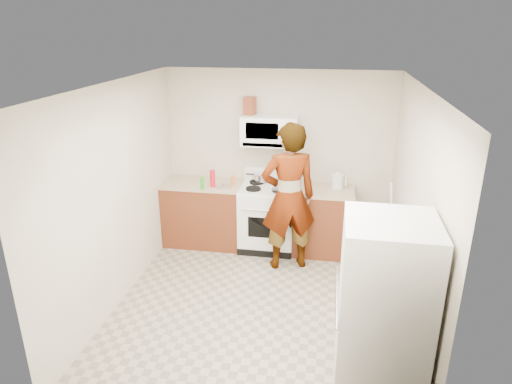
% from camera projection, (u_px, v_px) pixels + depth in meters
% --- Properties ---
extents(floor, '(3.60, 3.60, 0.00)m').
position_uv_depth(floor, '(258.00, 305.00, 5.29)').
color(floor, gray).
rests_on(floor, ground).
extents(back_wall, '(3.20, 0.02, 2.50)m').
position_uv_depth(back_wall, '(278.00, 159.00, 6.51)').
color(back_wall, beige).
rests_on(back_wall, floor).
extents(right_wall, '(0.02, 3.60, 2.50)m').
position_uv_depth(right_wall, '(413.00, 215.00, 4.61)').
color(right_wall, beige).
rests_on(right_wall, floor).
extents(cabinet_left, '(1.12, 0.62, 0.90)m').
position_uv_depth(cabinet_left, '(204.00, 214.00, 6.67)').
color(cabinet_left, brown).
rests_on(cabinet_left, floor).
extents(counter_left, '(1.14, 0.64, 0.03)m').
position_uv_depth(counter_left, '(203.00, 184.00, 6.51)').
color(counter_left, tan).
rests_on(counter_left, cabinet_left).
extents(cabinet_right, '(0.80, 0.62, 0.90)m').
position_uv_depth(cabinet_right, '(323.00, 222.00, 6.40)').
color(cabinet_right, brown).
rests_on(cabinet_right, floor).
extents(counter_right, '(0.82, 0.64, 0.03)m').
position_uv_depth(counter_right, '(324.00, 191.00, 6.24)').
color(counter_right, tan).
rests_on(counter_right, cabinet_right).
extents(gas_range, '(0.76, 0.65, 1.13)m').
position_uv_depth(gas_range, '(268.00, 216.00, 6.51)').
color(gas_range, white).
rests_on(gas_range, floor).
extents(microwave, '(0.76, 0.38, 0.40)m').
position_uv_depth(microwave, '(270.00, 130.00, 6.20)').
color(microwave, white).
rests_on(microwave, back_wall).
extents(person, '(0.83, 0.68, 1.96)m').
position_uv_depth(person, '(288.00, 198.00, 5.82)').
color(person, tan).
rests_on(person, floor).
extents(fridge, '(0.71, 0.71, 1.70)m').
position_uv_depth(fridge, '(382.00, 318.00, 3.66)').
color(fridge, white).
rests_on(fridge, floor).
extents(kettle, '(0.18, 0.18, 0.20)m').
position_uv_depth(kettle, '(338.00, 181.00, 6.26)').
color(kettle, silver).
rests_on(kettle, counter_right).
extents(jug, '(0.17, 0.17, 0.24)m').
position_uv_depth(jug, '(250.00, 106.00, 6.17)').
color(jug, maroon).
rests_on(jug, microwave).
extents(saucepan, '(0.26, 0.26, 0.11)m').
position_uv_depth(saucepan, '(260.00, 177.00, 6.51)').
color(saucepan, silver).
rests_on(saucepan, gas_range).
extents(tray, '(0.26, 0.17, 0.05)m').
position_uv_depth(tray, '(281.00, 189.00, 6.20)').
color(tray, white).
rests_on(tray, gas_range).
extents(bottle_spray, '(0.09, 0.09, 0.24)m').
position_uv_depth(bottle_spray, '(213.00, 179.00, 6.29)').
color(bottle_spray, red).
rests_on(bottle_spray, counter_left).
extents(bottle_hot_sauce, '(0.05, 0.05, 0.14)m').
position_uv_depth(bottle_hot_sauce, '(233.00, 180.00, 6.37)').
color(bottle_hot_sauce, orange).
rests_on(bottle_hot_sauce, counter_left).
extents(bottle_green_cap, '(0.06, 0.06, 0.17)m').
position_uv_depth(bottle_green_cap, '(202.00, 184.00, 6.21)').
color(bottle_green_cap, '#1D941B').
rests_on(bottle_green_cap, counter_left).
extents(pot_lid, '(0.30, 0.30, 0.01)m').
position_uv_depth(pot_lid, '(223.00, 186.00, 6.34)').
color(pot_lid, silver).
rests_on(pot_lid, counter_left).
extents(broom, '(0.18, 0.24, 1.25)m').
position_uv_depth(broom, '(391.00, 226.00, 5.83)').
color(broom, white).
rests_on(broom, floor).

